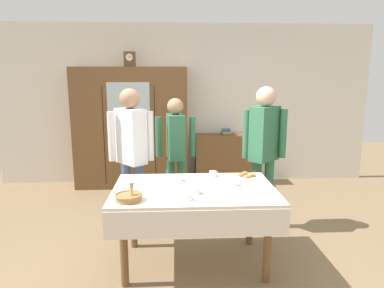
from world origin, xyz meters
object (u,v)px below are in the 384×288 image
object	(u,v)px
bookshelf_low	(225,159)
person_near_right_end	(131,146)
tea_cup_near_left	(213,174)
pastry_plate	(247,176)
wall_cabinet	(131,128)
mantel_clock	(130,59)
book_stack	(226,132)
bread_basket	(129,197)
spoon_mid_right	(142,190)
tea_cup_mid_left	(179,179)
person_beside_shelf	(264,144)
tea_cup_front_edge	(188,198)
spoon_back_edge	(248,196)
tea_cup_center	(234,183)
dining_table	(194,200)
tea_cup_back_edge	(196,192)
person_by_cabinet	(176,146)

from	to	relation	value
bookshelf_low	person_near_right_end	world-z (taller)	person_near_right_end
tea_cup_near_left	pastry_plate	world-z (taller)	tea_cup_near_left
wall_cabinet	mantel_clock	xyz separation A→B (m)	(0.01, -0.00, 1.11)
book_stack	bread_basket	xyz separation A→B (m)	(-1.27, -2.93, -0.09)
spoon_mid_right	tea_cup_near_left	bearing A→B (deg)	29.83
tea_cup_mid_left	spoon_mid_right	bearing A→B (deg)	-142.26
person_beside_shelf	tea_cup_front_edge	bearing A→B (deg)	-129.82
spoon_back_edge	pastry_plate	bearing A→B (deg)	79.63
tea_cup_mid_left	tea_cup_center	xyz separation A→B (m)	(0.54, -0.18, -0.00)
mantel_clock	spoon_back_edge	xyz separation A→B (m)	(1.35, -2.82, -1.31)
tea_cup_near_left	spoon_mid_right	size ratio (longest dim) A/B	1.09
spoon_mid_right	spoon_back_edge	distance (m)	0.98
pastry_plate	dining_table	bearing A→B (deg)	-148.42
pastry_plate	person_beside_shelf	size ratio (longest dim) A/B	0.16
tea_cup_back_edge	person_by_cabinet	distance (m)	1.47
tea_cup_mid_left	person_by_cabinet	size ratio (longest dim) A/B	0.08
person_by_cabinet	person_near_right_end	bearing A→B (deg)	-135.66
tea_cup_mid_left	tea_cup_front_edge	size ratio (longest dim) A/B	1.00
person_by_cabinet	bookshelf_low	bearing A→B (deg)	57.32
dining_table	person_near_right_end	xyz separation A→B (m)	(-0.68, 0.79, 0.37)
dining_table	tea_cup_center	distance (m)	0.42
mantel_clock	spoon_mid_right	size ratio (longest dim) A/B	2.02
bookshelf_low	person_by_cabinet	world-z (taller)	person_by_cabinet
tea_cup_near_left	tea_cup_center	xyz separation A→B (m)	(0.17, -0.33, -0.00)
tea_cup_near_left	bookshelf_low	bearing A→B (deg)	78.17
pastry_plate	person_near_right_end	xyz separation A→B (m)	(-1.26, 0.44, 0.25)
dining_table	tea_cup_center	world-z (taller)	tea_cup_center
tea_cup_mid_left	pastry_plate	size ratio (longest dim) A/B	0.46
bookshelf_low	tea_cup_front_edge	world-z (taller)	bookshelf_low
wall_cabinet	book_stack	bearing A→B (deg)	1.82
tea_cup_center	bread_basket	bearing A→B (deg)	-159.97
bread_basket	pastry_plate	size ratio (longest dim) A/B	0.86
bookshelf_low	person_beside_shelf	bearing A→B (deg)	-84.34
mantel_clock	spoon_back_edge	world-z (taller)	mantel_clock
person_near_right_end	wall_cabinet	bearing A→B (deg)	96.89
tea_cup_mid_left	person_near_right_end	bearing A→B (deg)	134.74
mantel_clock	tea_cup_center	world-z (taller)	mantel_clock
tea_cup_front_edge	spoon_back_edge	bearing A→B (deg)	8.45
book_stack	person_near_right_end	distance (m)	2.30
wall_cabinet	spoon_mid_right	bearing A→B (deg)	-81.02
wall_cabinet	tea_cup_near_left	xyz separation A→B (m)	(1.12, -2.20, -0.18)
dining_table	spoon_back_edge	bearing A→B (deg)	-26.41
book_stack	bread_basket	size ratio (longest dim) A/B	0.86
tea_cup_center	person_near_right_end	bearing A→B (deg)	145.90
tea_cup_mid_left	bread_basket	size ratio (longest dim) A/B	0.54
bread_basket	spoon_mid_right	world-z (taller)	bread_basket
tea_cup_front_edge	bread_basket	xyz separation A→B (m)	(-0.51, 0.03, 0.01)
wall_cabinet	spoon_back_edge	bearing A→B (deg)	-64.12
pastry_plate	tea_cup_near_left	bearing A→B (deg)	173.84
spoon_mid_right	person_near_right_end	bearing A→B (deg)	103.51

